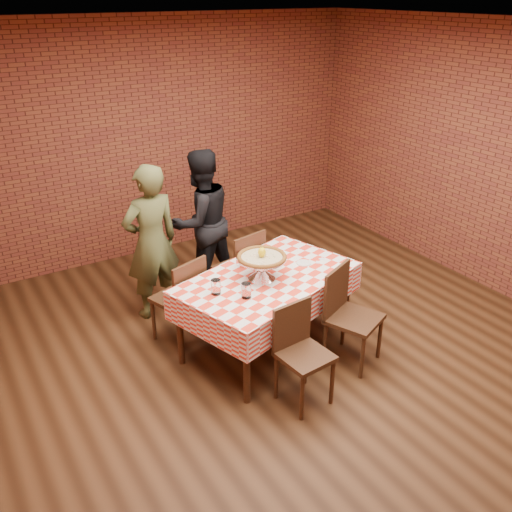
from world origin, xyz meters
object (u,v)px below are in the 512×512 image
object	(u,v)px
chair_far_left	(178,299)
water_glass_right	(216,287)
table	(267,312)
chair_near_right	(354,318)
water_glass_left	(246,290)
diner_black	(201,221)
condiment_caddy	(243,259)
pizza_stand	(262,268)
diner_olive	(152,243)
chair_near_left	(305,358)
chair_far_right	(238,269)
pizza	(262,257)

from	to	relation	value
chair_far_left	water_glass_right	bearing A→B (deg)	81.77
table	chair_near_right	size ratio (longest dim) A/B	1.78
water_glass_left	diner_black	distance (m)	1.67
condiment_caddy	pizza_stand	bearing A→B (deg)	-78.49
water_glass_right	diner_olive	world-z (taller)	diner_olive
diner_olive	diner_black	xyz separation A→B (m)	(0.69, 0.27, -0.01)
diner_black	water_glass_right	bearing A→B (deg)	59.26
water_glass_right	condiment_caddy	bearing A→B (deg)	35.95
chair_near_left	chair_far_left	world-z (taller)	chair_far_left
chair_near_right	chair_far_right	world-z (taller)	chair_near_right
chair_near_left	pizza	bearing A→B (deg)	77.17
pizza	chair_near_left	bearing A→B (deg)	-97.79
table	diner_olive	world-z (taller)	diner_olive
condiment_caddy	chair_far_left	xyz separation A→B (m)	(-0.58, 0.26, -0.38)
chair_near_left	chair_far_right	distance (m)	1.67
pizza	chair_far_right	size ratio (longest dim) A/B	0.50
condiment_caddy	chair_near_right	bearing A→B (deg)	-48.67
diner_black	pizza_stand	bearing A→B (deg)	77.64
water_glass_left	condiment_caddy	world-z (taller)	condiment_caddy
pizza_stand	chair_far_right	distance (m)	0.92
water_glass_right	diner_olive	size ratio (longest dim) A/B	0.08
condiment_caddy	water_glass_left	bearing A→B (deg)	-110.20
pizza_stand	chair_near_right	xyz separation A→B (m)	(0.60, -0.62, -0.40)
condiment_caddy	diner_black	distance (m)	1.10
water_glass_left	diner_olive	xyz separation A→B (m)	(-0.30, 1.36, -0.01)
water_glass_right	chair_far_left	distance (m)	0.72
pizza_stand	chair_far_left	bearing A→B (deg)	136.83
pizza	chair_far_right	xyz separation A→B (m)	(0.21, 0.80, -0.52)
pizza	diner_black	distance (m)	1.41
table	pizza_stand	world-z (taller)	pizza_stand
table	condiment_caddy	bearing A→B (deg)	104.75
table	water_glass_left	bearing A→B (deg)	-148.26
water_glass_right	chair_far_left	world-z (taller)	same
chair_near_left	diner_black	size ratio (longest dim) A/B	0.53
water_glass_left	water_glass_right	world-z (taller)	same
water_glass_left	chair_far_left	size ratio (longest dim) A/B	0.15
chair_near_right	diner_black	size ratio (longest dim) A/B	0.56
pizza	water_glass_right	bearing A→B (deg)	-175.79
condiment_caddy	diner_olive	distance (m)	1.01
chair_near_right	chair_near_left	bearing A→B (deg)	174.02
condiment_caddy	chair_near_left	xyz separation A→B (m)	(-0.09, -1.14, -0.40)
chair_near_left	diner_olive	distance (m)	2.07
chair_near_right	chair_far_left	distance (m)	1.68
chair_near_right	chair_far_right	bearing A→B (deg)	82.06
pizza	diner_black	world-z (taller)	diner_black
chair_near_left	diner_olive	world-z (taller)	diner_olive
pizza	water_glass_left	distance (m)	0.40
water_glass_left	condiment_caddy	xyz separation A→B (m)	(0.28, 0.53, 0.00)
water_glass_left	diner_black	xyz separation A→B (m)	(0.39, 1.63, -0.01)
diner_olive	water_glass_right	bearing A→B (deg)	90.69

